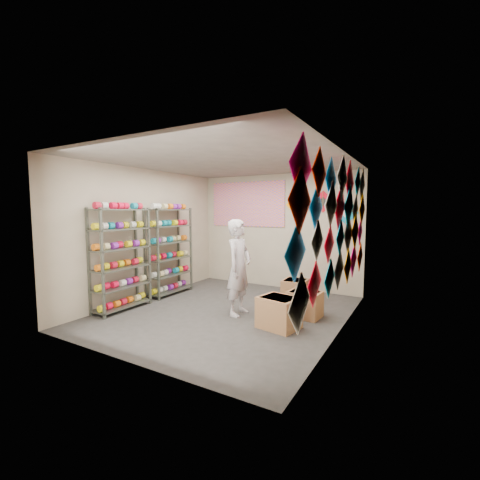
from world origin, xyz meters
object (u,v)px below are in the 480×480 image
Objects in this scene: shelf_rack_back at (169,251)px; shopkeeper at (239,267)px; carton_b at (305,304)px; shelf_rack_front at (121,259)px; carton_a at (279,312)px; carton_c at (295,291)px.

shelf_rack_back is 2.08m from shopkeeper.
shopkeeper is at bearing -154.13° from carton_b.
carton_a is at bearing 11.35° from shelf_rack_front.
carton_c is (0.59, 1.27, -0.62)m from shopkeeper.
shelf_rack_front is 3.05m from carton_a.
shelf_rack_front and shelf_rack_back have the same top height.
shopkeeper is 3.11× the size of carton_b.
carton_a is at bearing -101.02° from carton_b.
shopkeeper is at bearing -12.51° from shelf_rack_back.
shelf_rack_back reaches higher than carton_c.
carton_b is (0.18, 0.71, -0.02)m from carton_a.
carton_a is 1.56m from carton_c.
shopkeeper is 1.10m from carton_a.
carton_c is (2.62, 0.82, -0.73)m from shelf_rack_back.
carton_c is at bearing -26.77° from shopkeeper.
shelf_rack_front is 3.22× the size of carton_a.
carton_a reaches higher than carton_b.
shelf_rack_back is at bearing 75.75° from shopkeeper.
shelf_rack_back is 3.22× the size of carton_a.
shelf_rack_back reaches higher than carton_b.
shopkeeper is 1.53m from carton_c.
shelf_rack_front is at bearing 111.01° from shopkeeper.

